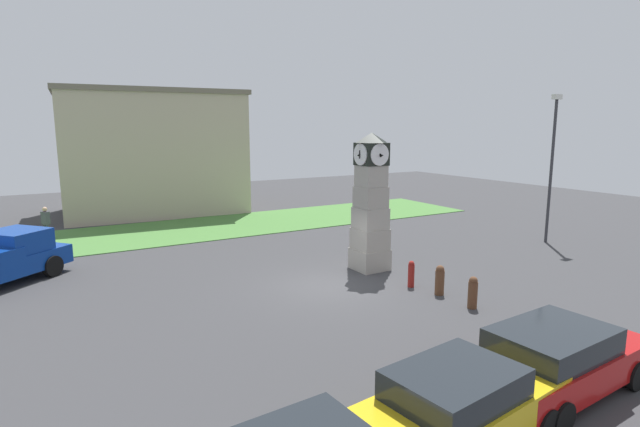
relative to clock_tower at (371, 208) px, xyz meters
The scene contains 11 objects.
ground_plane 3.68m from the clock_tower, 157.18° to the right, with size 67.19×67.19×0.00m, color #38383A.
clock_tower is the anchor object (origin of this frame).
bollard_near_tower 5.54m from the clock_tower, 87.72° to the right, with size 0.30×0.30×1.03m.
bollard_mid_row 4.20m from the clock_tower, 86.61° to the right, with size 0.31×0.31×1.03m.
bollard_far_row 3.27m from the clock_tower, 91.48° to the right, with size 0.23×0.23×0.96m.
car_near_tower 11.35m from the clock_tower, 117.78° to the right, with size 4.24×2.26×1.53m.
car_by_building 10.00m from the clock_tower, 102.24° to the right, with size 4.66×2.23×1.49m.
pedestrian_near_bench 16.37m from the clock_tower, 132.01° to the left, with size 0.41×0.47×1.72m.
street_lamp_near_road 10.40m from the clock_tower, ahead, with size 0.50×0.24×7.12m.
warehouse_blue_far 19.05m from the clock_tower, 102.97° to the left, with size 11.80×8.45×7.90m.
grass_verge_far 13.23m from the clock_tower, 119.90° to the left, with size 40.31×6.64×0.04m, color #477A38.
Camera 1 is at (-8.99, -14.56, 5.64)m, focal length 28.00 mm.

